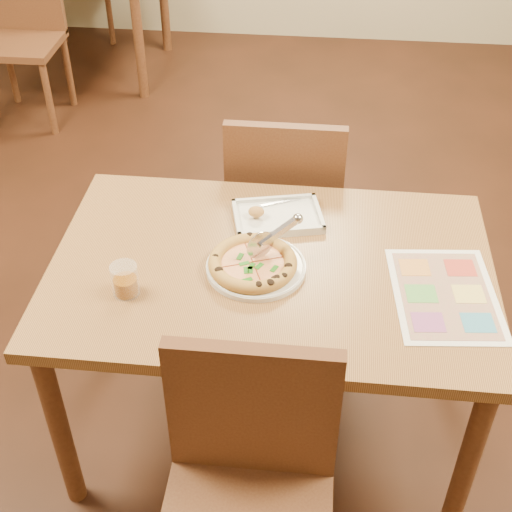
# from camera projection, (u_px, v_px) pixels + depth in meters

# --- Properties ---
(room) EXTENTS (7.00, 7.00, 7.00)m
(room) POSITION_uv_depth(u_px,v_px,m) (275.00, 62.00, 1.69)
(room) COLOR black
(room) RESTS_ON ground
(dining_table) EXTENTS (1.30, 0.85, 0.72)m
(dining_table) POSITION_uv_depth(u_px,v_px,m) (271.00, 286.00, 2.15)
(dining_table) COLOR olive
(dining_table) RESTS_ON ground
(chair_near) EXTENTS (0.42, 0.42, 0.47)m
(chair_near) POSITION_uv_depth(u_px,v_px,m) (249.00, 471.00, 1.72)
(chair_near) COLOR brown
(chair_near) RESTS_ON ground
(chair_far) EXTENTS (0.42, 0.42, 0.47)m
(chair_far) POSITION_uv_depth(u_px,v_px,m) (285.00, 193.00, 2.65)
(chair_far) COLOR brown
(chair_far) RESTS_ON ground
(bg_chair_near) EXTENTS (0.42, 0.42, 0.47)m
(bg_chair_near) POSITION_uv_depth(u_px,v_px,m) (23.00, 18.00, 4.01)
(bg_chair_near) COLOR brown
(bg_chair_near) RESTS_ON ground
(plate) EXTENTS (0.33, 0.33, 0.02)m
(plate) POSITION_uv_depth(u_px,v_px,m) (256.00, 267.00, 2.07)
(plate) COLOR white
(plate) RESTS_ON dining_table
(pizza) EXTENTS (0.26, 0.26, 0.04)m
(pizza) POSITION_uv_depth(u_px,v_px,m) (253.00, 263.00, 2.05)
(pizza) COLOR gold
(pizza) RESTS_ON plate
(pizza_cutter) EXTENTS (0.15, 0.11, 0.10)m
(pizza_cutter) POSITION_uv_depth(u_px,v_px,m) (272.00, 237.00, 2.05)
(pizza_cutter) COLOR silver
(pizza_cutter) RESTS_ON pizza
(appetizer_tray) EXTENTS (0.31, 0.25, 0.05)m
(appetizer_tray) POSITION_uv_depth(u_px,v_px,m) (276.00, 217.00, 2.26)
(appetizer_tray) COLOR silver
(appetizer_tray) RESTS_ON dining_table
(glass_tumbler) EXTENTS (0.08, 0.08, 0.10)m
(glass_tumbler) POSITION_uv_depth(u_px,v_px,m) (125.00, 281.00, 1.97)
(glass_tumbler) COLOR #82450A
(glass_tumbler) RESTS_ON dining_table
(menu) EXTENTS (0.32, 0.42, 0.00)m
(menu) POSITION_uv_depth(u_px,v_px,m) (445.00, 294.00, 1.99)
(menu) COLOR white
(menu) RESTS_ON dining_table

